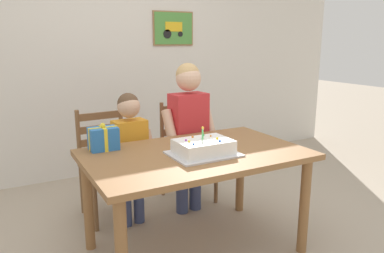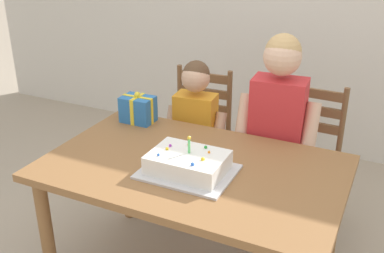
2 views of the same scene
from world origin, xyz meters
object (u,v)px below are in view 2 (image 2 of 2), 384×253
Objects in this scene: dining_table at (193,181)px; child_older at (277,122)px; child_younger at (195,127)px; gift_box_red_large at (138,109)px; chair_right at (303,156)px; chair_left at (196,135)px; birthday_cake at (188,164)px.

child_older is (0.26, 0.59, 0.15)m from dining_table.
child_older is 0.54m from child_younger.
gift_box_red_large is at bearing -163.46° from child_older.
chair_left is at bearing -180.00° from chair_right.
chair_left is (-0.39, 0.94, -0.32)m from birthday_cake.
gift_box_red_large reaches higher than dining_table.
child_older reaches higher than child_younger.
gift_box_red_large is at bearing -151.18° from chair_right.
child_older is at bearing -0.05° from child_younger.
gift_box_red_large is 0.22× the size of chair_left.
child_younger is at bearing -66.07° from chair_left.
birthday_cake is 1.06m from chair_right.
child_older reaches higher than chair_left.
chair_left is 1.00× the size of chair_right.
chair_left is at bearing 112.74° from birthday_cake.
birthday_cake is 1.07m from chair_left.
chair_left is 0.35m from child_younger.
gift_box_red_large is at bearing -106.93° from chair_left.
child_younger is (-0.26, 0.59, 0.02)m from dining_table.
chair_left is at bearing 157.33° from child_older.
chair_right is at bearing 28.82° from gift_box_red_large.
dining_table is at bearing 99.00° from birthday_cake.
birthday_cake is 0.70m from gift_box_red_large.
birthday_cake is 0.34× the size of child_older.
birthday_cake is at bearing -111.33° from chair_right.
gift_box_red_large reaches higher than chair_right.
child_older is (0.79, 0.24, -0.03)m from gift_box_red_large.
chair_left is 0.84× the size of child_younger.
child_older is at bearing -22.67° from chair_left.
child_younger reaches higher than chair_left.
birthday_cake is 0.48× the size of chair_left.
dining_table is 1.61× the size of chair_left.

